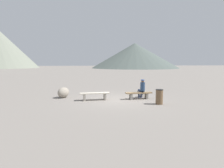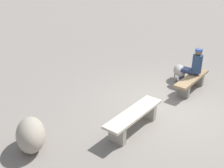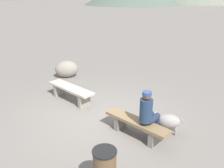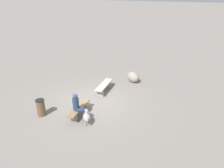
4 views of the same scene
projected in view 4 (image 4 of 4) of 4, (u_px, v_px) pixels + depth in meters
name	position (u px, v px, depth m)	size (l,w,h in m)	color
ground	(91.00, 103.00, 11.16)	(210.00, 210.00, 0.06)	gray
bench_left	(104.00, 86.00, 12.25)	(1.86, 0.56, 0.47)	gray
bench_right	(79.00, 109.00, 9.92)	(1.74, 0.48, 0.44)	gray
seated_person	(78.00, 105.00, 9.51)	(0.36, 0.64, 1.27)	navy
dog	(86.00, 116.00, 9.36)	(0.76, 0.67, 0.55)	gray
trash_bin	(41.00, 108.00, 9.87)	(0.43, 0.43, 0.84)	brown
boulder	(133.00, 77.00, 13.51)	(0.61, 0.94, 0.69)	gray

